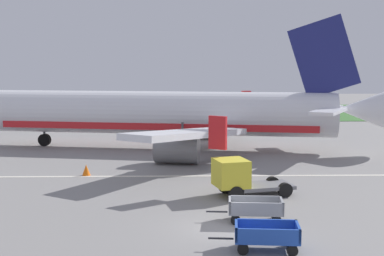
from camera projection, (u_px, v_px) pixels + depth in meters
The scene contains 8 objects.
ground_plane at pixel (226, 228), 23.66m from camera, with size 220.00×220.00×0.00m, color gray.
grass_strip at pixel (193, 112), 81.66m from camera, with size 220.00×28.00×0.06m, color #3D7033.
apron_stripe at pixel (211, 176), 34.71m from camera, with size 120.00×0.36×0.01m, color silver.
airplane at pixel (170, 114), 45.47m from camera, with size 37.54×30.30×11.34m.
baggage_cart_nearest at pixel (266, 236), 20.73m from camera, with size 3.61×1.64×1.07m.
baggage_cart_second_in_row at pixel (255, 209), 24.55m from camera, with size 3.60×1.61×1.07m.
service_truck_beside_carts at pixel (239, 177), 29.23m from camera, with size 4.71×2.91×2.10m.
traffic_cone_near_plane at pixel (86, 170), 34.86m from camera, with size 0.55×0.55×0.73m, color orange.
Camera 1 is at (-2.04, -22.92, 7.26)m, focal length 49.48 mm.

